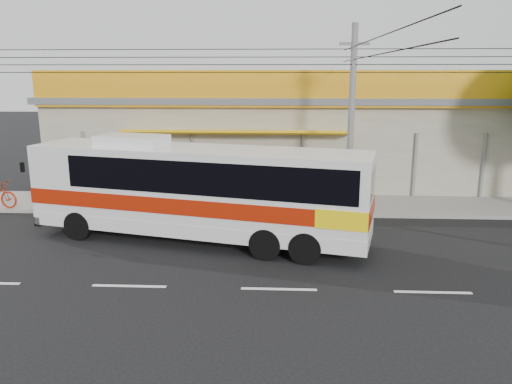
{
  "coord_description": "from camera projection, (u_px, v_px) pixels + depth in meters",
  "views": [
    {
      "loc": [
        -0.0,
        -14.7,
        5.52
      ],
      "look_at": [
        -0.82,
        2.0,
        1.56
      ],
      "focal_mm": 35.0,
      "sensor_mm": 36.0,
      "label": 1
    }
  ],
  "objects": [
    {
      "name": "lane_markings",
      "position": [
        279.0,
        289.0,
        13.13
      ],
      "size": [
        50.0,
        0.12,
        0.01
      ],
      "primitive_type": null,
      "color": "silver",
      "rests_on": "ground"
    },
    {
      "name": "storefront_building",
      "position": [
        280.0,
        137.0,
        26.25
      ],
      "size": [
        22.6,
        9.2,
        5.7
      ],
      "color": "gray",
      "rests_on": "ground"
    },
    {
      "name": "utility_pole",
      "position": [
        354.0,
        59.0,
        18.13
      ],
      "size": [
        34.0,
        14.0,
        7.33
      ],
      "color": "#5C5C59",
      "rests_on": "ground"
    },
    {
      "name": "sidewalk",
      "position": [
        280.0,
        205.0,
        21.38
      ],
      "size": [
        30.0,
        3.2,
        0.15
      ],
      "primitive_type": "cube",
      "color": "gray",
      "rests_on": "ground"
    },
    {
      "name": "ground",
      "position": [
        279.0,
        256.0,
        15.56
      ],
      "size": [
        120.0,
        120.0,
        0.0
      ],
      "primitive_type": "plane",
      "color": "black",
      "rests_on": "ground"
    },
    {
      "name": "coach_bus",
      "position": [
        203.0,
        187.0,
        16.52
      ],
      "size": [
        11.65,
        5.09,
        3.51
      ],
      "rotation": [
        0.0,
        0.0,
        -0.24
      ],
      "color": "silver",
      "rests_on": "ground"
    }
  ]
}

